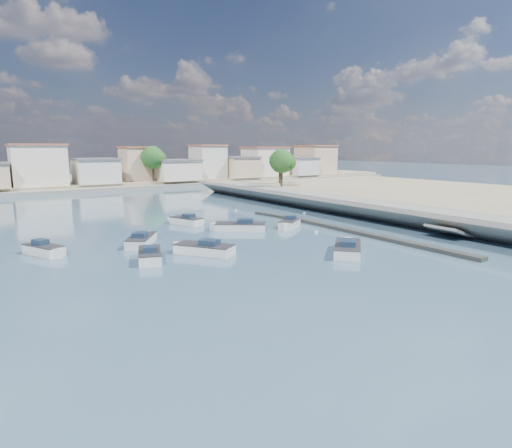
% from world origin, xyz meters
% --- Properties ---
extents(ground, '(400.00, 400.00, 0.00)m').
position_xyz_m(ground, '(0.00, 40.00, 0.00)').
color(ground, '#335567').
rests_on(ground, ground).
extents(seawall_walkway, '(5.00, 90.00, 1.80)m').
position_xyz_m(seawall_walkway, '(18.50, 13.00, 0.90)').
color(seawall_walkway, slate).
rests_on(seawall_walkway, ground).
extents(seawall_embankment, '(49.65, 90.00, 2.90)m').
position_xyz_m(seawall_embankment, '(40.10, 12.99, 0.85)').
color(seawall_embankment, slate).
rests_on(seawall_embankment, ground).
extents(breakwater, '(2.00, 31.02, 0.35)m').
position_xyz_m(breakwater, '(6.90, 12.69, 0.17)').
color(breakwater, black).
rests_on(breakwater, ground).
extents(far_shore_land, '(160.00, 40.00, 1.40)m').
position_xyz_m(far_shore_land, '(0.00, 92.00, 0.70)').
color(far_shore_land, gray).
rests_on(far_shore_land, ground).
extents(far_shore_quay, '(160.00, 2.50, 0.80)m').
position_xyz_m(far_shore_quay, '(0.00, 71.00, 0.40)').
color(far_shore_quay, slate).
rests_on(far_shore_quay, ground).
extents(far_town, '(113.01, 12.80, 8.35)m').
position_xyz_m(far_town, '(10.71, 76.92, 4.93)').
color(far_town, beige).
rests_on(far_town, far_shore_land).
extents(shore_trees, '(74.56, 38.32, 7.92)m').
position_xyz_m(shore_trees, '(8.34, 68.11, 6.22)').
color(shore_trees, '#38281E').
rests_on(shore_trees, ground).
extents(motorboat_a, '(4.52, 5.23, 1.48)m').
position_xyz_m(motorboat_a, '(-10.51, 11.78, 0.38)').
color(motorboat_a, silver).
rests_on(motorboat_a, ground).
extents(motorboat_b, '(2.95, 4.75, 1.48)m').
position_xyz_m(motorboat_b, '(-14.91, 12.21, 0.38)').
color(motorboat_b, silver).
rests_on(motorboat_b, ground).
extents(motorboat_c, '(5.64, 4.90, 1.48)m').
position_xyz_m(motorboat_c, '(-2.55, 19.06, 0.38)').
color(motorboat_c, silver).
rests_on(motorboat_c, ground).
extents(motorboat_d, '(4.08, 3.62, 1.48)m').
position_xyz_m(motorboat_d, '(3.25, 17.37, 0.38)').
color(motorboat_d, silver).
rests_on(motorboat_d, ground).
extents(motorboat_e, '(4.12, 4.92, 1.48)m').
position_xyz_m(motorboat_e, '(-13.54, 18.16, 0.38)').
color(motorboat_e, silver).
rests_on(motorboat_e, ground).
extents(motorboat_f, '(3.05, 4.64, 1.48)m').
position_xyz_m(motorboat_f, '(-5.76, 25.80, 0.38)').
color(motorboat_f, silver).
rests_on(motorboat_f, ground).
extents(motorboat_g, '(3.07, 4.31, 1.48)m').
position_xyz_m(motorboat_g, '(-21.70, 18.62, 0.38)').
color(motorboat_g, silver).
rests_on(motorboat_g, ground).
extents(motorboat_h, '(5.31, 5.19, 1.48)m').
position_xyz_m(motorboat_h, '(0.12, 5.14, 0.38)').
color(motorboat_h, silver).
rests_on(motorboat_h, ground).
extents(mooring_buoys, '(17.64, 39.98, 0.36)m').
position_xyz_m(mooring_buoys, '(4.47, 15.69, 0.05)').
color(mooring_buoys, white).
rests_on(mooring_buoys, ground).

